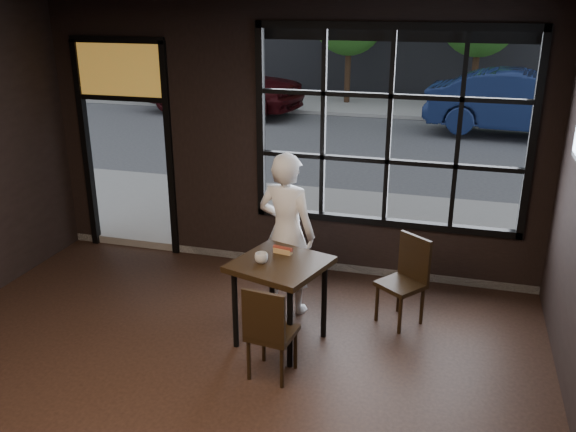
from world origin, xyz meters
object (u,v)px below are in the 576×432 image
(man, at_px, (287,233))
(navy_car, at_px, (524,103))
(chair_near, at_px, (272,330))
(cafe_table, at_px, (280,302))

(man, relative_size, navy_car, 0.39)
(chair_near, height_order, navy_car, navy_car)
(cafe_table, bearing_deg, chair_near, -63.78)
(cafe_table, distance_m, man, 0.81)
(cafe_table, height_order, chair_near, chair_near)
(man, height_order, navy_car, man)
(navy_car, bearing_deg, cafe_table, 169.63)
(cafe_table, relative_size, chair_near, 0.96)
(cafe_table, xyz_separation_m, chair_near, (0.09, -0.54, 0.02))
(chair_near, relative_size, man, 0.52)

